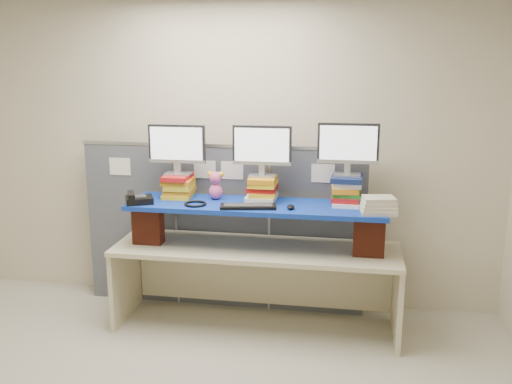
% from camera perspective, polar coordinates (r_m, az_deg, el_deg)
% --- Properties ---
extents(room, '(5.00, 4.00, 2.80)m').
position_cam_1_polar(room, '(3.41, -10.26, -1.79)').
color(room, beige).
rests_on(room, ground).
extents(cubicle_partition, '(2.60, 0.06, 1.53)m').
position_cam_1_polar(cubicle_partition, '(5.22, -3.35, -3.44)').
color(cubicle_partition, '#484C55').
rests_on(cubicle_partition, ground).
extents(desk, '(2.39, 0.70, 0.73)m').
position_cam_1_polar(desk, '(4.84, 0.00, -7.16)').
color(desk, beige).
rests_on(desk, ground).
extents(brick_pier_left, '(0.25, 0.13, 0.34)m').
position_cam_1_polar(brick_pier_left, '(4.93, -10.74, -3.18)').
color(brick_pier_left, maroon).
rests_on(brick_pier_left, desk).
extents(brick_pier_right, '(0.25, 0.13, 0.34)m').
position_cam_1_polar(brick_pier_right, '(4.63, 11.23, -4.27)').
color(brick_pier_right, maroon).
rests_on(brick_pier_right, desk).
extents(blue_board, '(2.12, 0.54, 0.04)m').
position_cam_1_polar(blue_board, '(4.69, 0.00, -1.42)').
color(blue_board, navy).
rests_on(blue_board, brick_pier_left).
extents(book_stack_left, '(0.26, 0.31, 0.20)m').
position_cam_1_polar(book_stack_left, '(4.94, -7.74, 0.62)').
color(book_stack_left, yellow).
rests_on(book_stack_left, blue_board).
extents(book_stack_center, '(0.25, 0.29, 0.20)m').
position_cam_1_polar(book_stack_center, '(4.77, 0.65, 0.31)').
color(book_stack_center, white).
rests_on(book_stack_center, blue_board).
extents(book_stack_right, '(0.26, 0.31, 0.24)m').
position_cam_1_polar(book_stack_right, '(4.71, 9.01, 0.23)').
color(book_stack_right, white).
rests_on(book_stack_right, blue_board).
extents(monitor_left, '(0.49, 0.14, 0.43)m').
position_cam_1_polar(monitor_left, '(4.87, -7.91, 4.53)').
color(monitor_left, '#A1A1A6').
rests_on(monitor_left, book_stack_left).
extents(monitor_center, '(0.49, 0.14, 0.43)m').
position_cam_1_polar(monitor_center, '(4.70, 0.60, 4.43)').
color(monitor_center, '#A1A1A6').
rests_on(monitor_center, book_stack_center).
extents(monitor_right, '(0.49, 0.14, 0.43)m').
position_cam_1_polar(monitor_right, '(4.64, 9.19, 4.55)').
color(monitor_right, '#A1A1A6').
rests_on(monitor_right, book_stack_right).
extents(keyboard, '(0.46, 0.22, 0.03)m').
position_cam_1_polar(keyboard, '(4.55, -0.79, -1.45)').
color(keyboard, black).
rests_on(keyboard, blue_board).
extents(mouse, '(0.06, 0.11, 0.03)m').
position_cam_1_polar(mouse, '(4.53, 3.49, -1.50)').
color(mouse, black).
rests_on(mouse, blue_board).
extents(desk_phone, '(0.28, 0.27, 0.09)m').
position_cam_1_polar(desk_phone, '(4.80, -11.69, -0.69)').
color(desk_phone, black).
rests_on(desk_phone, blue_board).
extents(headset, '(0.20, 0.20, 0.02)m').
position_cam_1_polar(headset, '(4.67, -6.09, -1.18)').
color(headset, black).
rests_on(headset, blue_board).
extents(plush_toy, '(0.14, 0.11, 0.24)m').
position_cam_1_polar(plush_toy, '(4.82, -4.06, 0.70)').
color(plush_toy, '#E45693').
rests_on(plush_toy, blue_board).
extents(binder_stack, '(0.29, 0.25, 0.13)m').
position_cam_1_polar(binder_stack, '(4.49, 12.17, -1.33)').
color(binder_stack, beige).
rests_on(binder_stack, blue_board).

